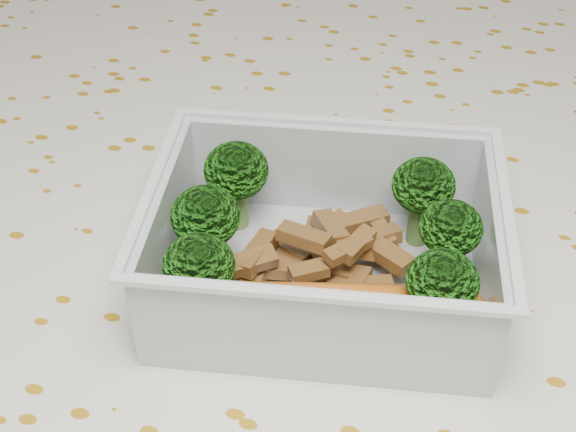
# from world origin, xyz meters

# --- Properties ---
(dining_table) EXTENTS (1.40, 0.90, 0.75)m
(dining_table) POSITION_xyz_m (0.00, 0.00, 0.67)
(dining_table) COLOR brown
(dining_table) RESTS_ON ground
(tablecloth) EXTENTS (1.46, 0.96, 0.19)m
(tablecloth) POSITION_xyz_m (0.00, 0.00, 0.72)
(tablecloth) COLOR silver
(tablecloth) RESTS_ON dining_table
(lunch_container) EXTENTS (0.21, 0.18, 0.07)m
(lunch_container) POSITION_xyz_m (0.03, -0.02, 0.78)
(lunch_container) COLOR silver
(lunch_container) RESTS_ON tablecloth
(broccoli_florets) EXTENTS (0.17, 0.14, 0.06)m
(broccoli_florets) POSITION_xyz_m (0.03, -0.02, 0.80)
(broccoli_florets) COLOR #608C3F
(broccoli_florets) RESTS_ON lunch_container
(meat_pile) EXTENTS (0.11, 0.09, 0.03)m
(meat_pile) POSITION_xyz_m (0.03, -0.01, 0.77)
(meat_pile) COLOR brown
(meat_pile) RESTS_ON lunch_container
(sausage) EXTENTS (0.16, 0.06, 0.03)m
(sausage) POSITION_xyz_m (0.04, -0.06, 0.78)
(sausage) COLOR #C86217
(sausage) RESTS_ON lunch_container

